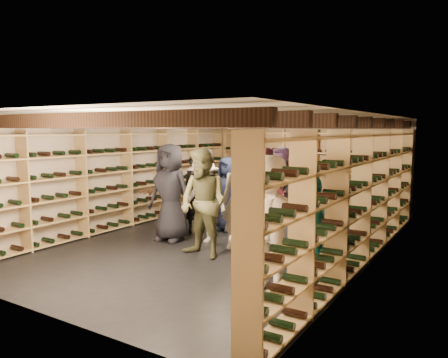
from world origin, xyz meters
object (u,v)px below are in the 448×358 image
crate_stack_right (288,216)px  person_0 (170,192)px  person_8 (265,197)px  person_12 (292,204)px  person_7 (239,201)px  person_11 (280,189)px  crate_stack_left (227,213)px  person_9 (204,200)px  person_6 (228,194)px  person_1 (195,195)px  person_4 (312,227)px  person_5 (170,196)px  person_2 (203,203)px  person_10 (259,190)px  crate_loose (357,220)px  person_3 (269,223)px

crate_stack_right → person_0: (-1.48, -2.24, 0.69)m
person_8 → person_12: bearing=56.5°
person_0 → person_7: person_0 is taller
person_8 → person_11: 1.18m
crate_stack_left → crate_stack_right: same height
crate_stack_left → person_9: bearing=-75.0°
crate_stack_right → person_6: 1.45m
person_1 → person_0: bearing=-109.3°
person_0 → person_11: 2.35m
crate_stack_right → person_11: (0.00, -0.42, 0.65)m
crate_stack_right → person_4: (1.62, -2.83, 0.50)m
person_9 → crate_stack_right: bearing=61.8°
crate_stack_right → person_5: 2.62m
person_1 → person_7: person_7 is taller
crate_stack_right → person_2: size_ratio=0.30×
person_2 → person_6: size_ratio=1.17×
person_12 → person_10: bearing=-176.1°
person_1 → person_9: bearing=-42.4°
person_0 → person_10: (1.32, 1.19, -0.00)m
person_5 → person_6: 1.23m
person_0 → person_6: person_0 is taller
crate_stack_left → person_4: (2.93, -2.42, 0.50)m
person_1 → person_5: person_1 is taller
crate_stack_right → person_10: (-0.17, -1.05, 0.68)m
person_8 → person_11: bearing=107.7°
crate_loose → person_10: size_ratio=0.27×
person_4 → crate_stack_left: bearing=155.0°
crate_loose → person_2: size_ratio=0.27×
person_4 → person_6: bearing=158.4°
person_3 → person_4: 0.82m
person_0 → person_11: (1.48, 1.82, -0.04)m
person_7 → person_10: size_ratio=0.92×
person_9 → crate_loose: bearing=53.1°
person_0 → person_4: 3.17m
crate_stack_left → person_2: bearing=-67.3°
crate_stack_left → person_10: 1.47m
crate_loose → person_3: person_3 is taller
person_3 → person_7: person_3 is taller
person_3 → person_7: 2.04m
person_3 → person_12: 2.52m
person_6 → person_9: (0.08, -1.02, 0.02)m
crate_loose → person_8: (-0.95, -2.81, 0.82)m
person_0 → person_8: bearing=21.1°
crate_stack_right → person_6: person_6 is taller
person_5 → crate_stack_right: bearing=34.5°
person_6 → person_9: 1.03m
crate_stack_right → person_8: person_8 is taller
person_7 → person_2: bearing=-132.2°
person_6 → person_11: 1.11m
person_0 → person_9: bearing=24.7°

